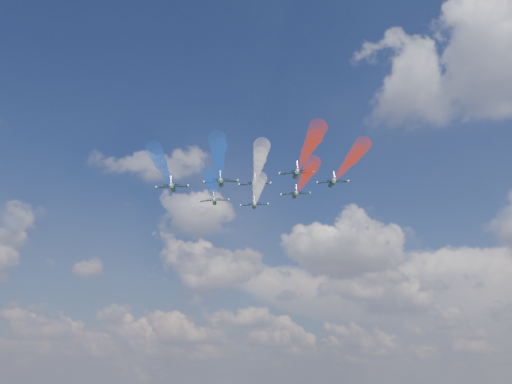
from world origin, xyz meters
The scene contains 16 objects.
jet_lead centered at (12.51, 30.92, 129.39)m, with size 8.59×10.74×2.86m, color black, non-canonical shape.
trail_lead centered at (27.21, 13.86, 126.55)m, with size 3.58×35.90×3.58m, color white, non-canonical shape.
jet_inner_left centered at (10.35, 15.42, 127.47)m, with size 8.59×10.74×2.86m, color black, non-canonical shape.
trail_inner_left centered at (25.05, -1.64, 124.63)m, with size 3.58×35.90×3.58m, color blue, non-canonical shape.
jet_inner_right centered at (29.17, 28.80, 129.02)m, with size 8.59×10.74×2.86m, color black, non-canonical shape.
trail_inner_right centered at (43.87, 11.74, 126.18)m, with size 3.58×35.90×3.58m, color red, non-canonical shape.
jet_outer_left centered at (12.71, -3.29, 126.29)m, with size 8.59×10.74×2.86m, color black, non-canonical shape.
trail_outer_left centered at (27.41, -20.35, 123.45)m, with size 3.58×35.90×3.58m, color blue, non-canonical shape.
jet_center_third centered at (29.10, 10.47, 127.23)m, with size 8.59×10.74×2.86m, color black, non-canonical shape.
trail_center_third centered at (43.79, -6.59, 124.39)m, with size 3.58×35.90×3.58m, color white, non-canonical shape.
jet_outer_right centered at (43.54, 25.46, 128.67)m, with size 8.59×10.74×2.86m, color black, non-canonical shape.
trail_outer_right centered at (58.24, 8.40, 125.83)m, with size 3.58×35.90×3.58m, color red, non-canonical shape.
jet_rear_left centered at (28.81, -2.42, 124.54)m, with size 8.59×10.74×2.86m, color black, non-canonical shape.
trail_rear_left centered at (43.50, -19.48, 121.70)m, with size 3.58×35.90×3.58m, color blue, non-canonical shape.
jet_rear_right centered at (43.75, 8.38, 126.45)m, with size 8.59×10.74×2.86m, color black, non-canonical shape.
trail_rear_right centered at (58.44, -8.68, 123.61)m, with size 3.58×35.90×3.58m, color red, non-canonical shape.
Camera 1 is at (126.73, -111.34, 75.35)m, focal length 44.13 mm.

